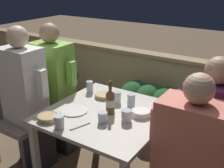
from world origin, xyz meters
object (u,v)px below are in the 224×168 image
(person_purple_stripe, at_px, (205,137))
(beer_bottle, at_px, (110,101))
(person_green_blouse, at_px, (56,89))
(person_coral_top, at_px, (185,160))
(chair_left_near, at_px, (16,112))
(potted_plant, at_px, (65,85))
(chair_left_far, at_px, (44,99))
(person_white_polo, at_px, (27,99))

(person_purple_stripe, relative_size, beer_bottle, 4.49)
(person_green_blouse, xyz_separation_m, person_coral_top, (1.47, -0.33, -0.06))
(chair_left_near, xyz_separation_m, potted_plant, (-0.15, 0.88, -0.05))
(chair_left_far, relative_size, person_coral_top, 0.68)
(person_coral_top, bearing_deg, potted_plant, 154.97)
(person_white_polo, bearing_deg, chair_left_far, 116.11)
(beer_bottle, bearing_deg, person_white_polo, -169.48)
(person_coral_top, bearing_deg, chair_left_near, -179.24)
(person_purple_stripe, bearing_deg, chair_left_far, 179.58)
(person_green_blouse, height_order, beer_bottle, person_green_blouse)
(person_green_blouse, bearing_deg, person_coral_top, -12.69)
(person_purple_stripe, height_order, beer_bottle, person_purple_stripe)
(person_green_blouse, bearing_deg, chair_left_far, 180.00)
(chair_left_near, xyz_separation_m, person_white_polo, (0.19, -0.00, 0.18))
(person_green_blouse, xyz_separation_m, beer_bottle, (0.79, -0.20, 0.14))
(person_coral_top, xyz_separation_m, person_purple_stripe, (0.03, 0.32, 0.02))
(person_coral_top, distance_m, beer_bottle, 0.72)
(person_green_blouse, distance_m, potted_plant, 0.68)
(chair_left_near, distance_m, person_green_blouse, 0.44)
(person_white_polo, xyz_separation_m, person_green_blouse, (0.02, 0.35, -0.01))
(person_green_blouse, bearing_deg, potted_plant, 124.81)
(chair_left_near, relative_size, potted_plant, 1.11)
(chair_left_far, relative_size, potted_plant, 1.11)
(chair_left_near, relative_size, person_green_blouse, 0.62)
(person_white_polo, distance_m, chair_left_far, 0.43)
(chair_left_far, bearing_deg, potted_plant, 108.24)
(potted_plant, bearing_deg, person_white_polo, -68.49)
(chair_left_far, distance_m, person_coral_top, 1.70)
(chair_left_near, relative_size, person_white_polo, 0.61)
(person_white_polo, distance_m, person_green_blouse, 0.35)
(chair_left_near, height_order, beer_bottle, beer_bottle)
(person_green_blouse, relative_size, person_coral_top, 1.09)
(chair_left_near, distance_m, person_purple_stripe, 1.75)
(potted_plant, bearing_deg, person_green_blouse, -55.19)
(chair_left_far, relative_size, person_purple_stripe, 0.66)
(chair_left_far, xyz_separation_m, beer_bottle, (0.99, -0.20, 0.31))
(person_purple_stripe, distance_m, potted_plant, 1.95)
(person_coral_top, distance_m, potted_plant, 2.03)
(potted_plant, bearing_deg, chair_left_far, -71.76)
(chair_left_far, relative_size, person_green_blouse, 0.62)
(chair_left_near, xyz_separation_m, chair_left_far, (0.02, 0.35, 0.00))
(person_white_polo, relative_size, potted_plant, 1.82)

